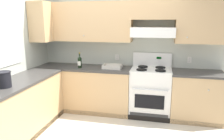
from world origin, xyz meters
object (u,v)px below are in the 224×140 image
wine_bottle (80,62)px  bowl (112,67)px  stove (150,92)px  bucket (4,79)px

wine_bottle → bowl: (0.64, 0.09, -0.10)m
stove → wine_bottle: bearing=-175.7°
stove → bucket: 2.56m
stove → wine_bottle: 1.50m
stove → bowl: bearing=-179.0°
stove → bucket: (-1.96, -1.56, 0.55)m
stove → bucket: stove is taller
stove → wine_bottle: wine_bottle is taller
wine_bottle → bowl: 0.65m
wine_bottle → bowl: wine_bottle is taller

